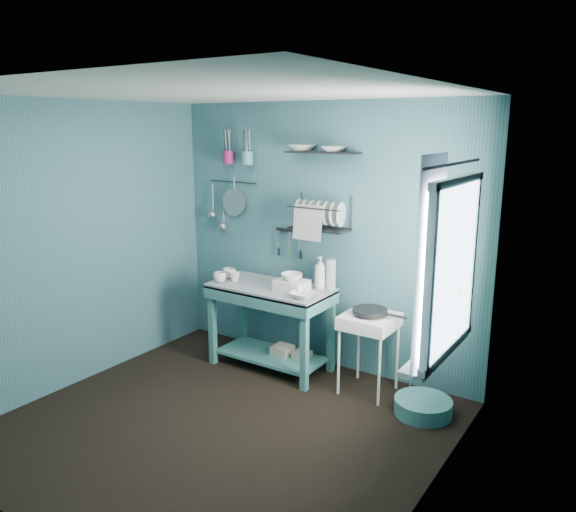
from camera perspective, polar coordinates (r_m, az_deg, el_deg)
The scene contains 36 objects.
floor at distance 4.58m, azimuth -6.69°, elevation -16.78°, with size 3.20×3.20×0.00m, color black.
ceiling at distance 3.98m, azimuth -7.69°, elevation 16.20°, with size 3.20×3.20×0.00m, color silver.
wall_back at distance 5.30m, azimuth 3.44°, elevation 1.93°, with size 3.20×3.20×0.00m, color #325F68.
wall_front at distance 3.18m, azimuth -25.14°, elevation -7.05°, with size 3.20×3.20×0.00m, color #325F68.
wall_left at distance 5.27m, azimuth -20.49°, elevation 1.03°, with size 3.00×3.00×0.00m, color #325F68.
wall_right at distance 3.33m, azimuth 14.34°, elevation -5.29°, with size 3.00×3.00×0.00m, color #325F68.
work_counter at distance 5.38m, azimuth -1.76°, elevation -7.22°, with size 1.15×0.57×0.81m, color #36736F.
mug_left at distance 5.41m, azimuth -6.93°, elevation -2.15°, with size 0.12×0.12×0.10m, color silver.
mug_mid at distance 5.42m, azimuth -5.44°, elevation -2.10°, with size 0.10×0.10×0.09m, color silver.
mug_right at distance 5.54m, azimuth -6.02°, elevation -1.76°, with size 0.12×0.12×0.10m, color silver.
wash_tub at distance 5.09m, azimuth 0.38°, elevation -3.00°, with size 0.28×0.22×0.10m, color silver.
tub_bowl at distance 5.07m, azimuth 0.38°, elevation -2.13°, with size 0.20×0.20×0.06m, color silver.
soap_bottle at distance 5.16m, azimuth 3.30°, elevation -1.66°, with size 0.12×0.12×0.30m, color silver.
water_bottle at distance 5.13m, azimuth 4.38°, elevation -1.87°, with size 0.09×0.09×0.28m, color #A3AEB5.
counter_bowl at distance 4.89m, azimuth 1.51°, elevation -3.98°, with size 0.22×0.22×0.05m, color silver.
hotplate_stand at distance 4.98m, azimuth 8.17°, elevation -9.78°, with size 0.44×0.44×0.70m, color white.
frying_pan at distance 4.84m, azimuth 8.32°, elevation -5.54°, with size 0.30×0.30×0.04m, color black.
knife_strip at distance 5.45m, azimuth 0.22°, elevation 2.59°, with size 0.32×0.02×0.03m, color black.
dish_rack at distance 5.12m, azimuth 3.25°, elevation 4.44°, with size 0.55×0.24×0.32m, color black.
upper_shelf at distance 5.10m, azimuth 3.49°, elevation 10.45°, with size 0.70×0.18×0.01m, color black.
shelf_bowl_left at distance 5.20m, azimuth 1.44°, elevation 11.06°, with size 0.24×0.24×0.06m, color silver.
shelf_bowl_right at distance 5.04m, azimuth 4.64°, elevation 10.65°, with size 0.20×0.20×0.05m, color silver.
utensil_cup_magenta at distance 5.75m, azimuth -6.09°, elevation 9.93°, with size 0.11×0.11×0.13m, color #931B54.
utensil_cup_teal at distance 5.60m, azimuth -4.14°, elevation 9.91°, with size 0.11×0.11×0.13m, color teal.
colander at distance 5.79m, azimuth -5.51°, elevation 5.45°, with size 0.28×0.28×0.03m, color gray.
ladle_outer at distance 5.98m, azimuth -7.65°, elevation 5.84°, with size 0.01×0.01×0.30m, color gray.
ladle_inner at distance 5.91m, azimuth -6.57°, elevation 4.66°, with size 0.01×0.01×0.30m, color gray.
hook_rail at distance 5.80m, azimuth -5.65°, elevation 7.50°, with size 0.01×0.01×0.60m, color black.
window_glass at distance 3.71m, azimuth 16.58°, elevation -1.15°, with size 1.10×1.10×0.00m, color white.
windowsill at distance 3.91m, azimuth 14.81°, elevation -9.38°, with size 0.16×0.95×0.04m, color white.
curtain at distance 3.44m, azimuth 14.11°, elevation -1.24°, with size 1.35×1.35×0.00m, color silver.
curtain_rod at distance 3.62m, azimuth 16.57°, elevation 8.97°, with size 0.02×0.02×1.05m, color black.
potted_plant at distance 3.97m, azimuth 15.16°, elevation -5.25°, with size 0.26×0.26×0.46m, color #27622C.
storage_tin_large at distance 5.48m, azimuth -0.56°, elevation -10.19°, with size 0.18×0.18×0.22m, color tan.
storage_tin_small at distance 5.41m, azimuth 1.41°, elevation -10.64°, with size 0.15×0.15×0.20m, color tan.
floor_basin at distance 4.81m, azimuth 13.55°, elevation -14.66°, with size 0.46×0.46×0.13m, color teal.
Camera 1 is at (2.61, -3.00, 2.28)m, focal length 35.00 mm.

